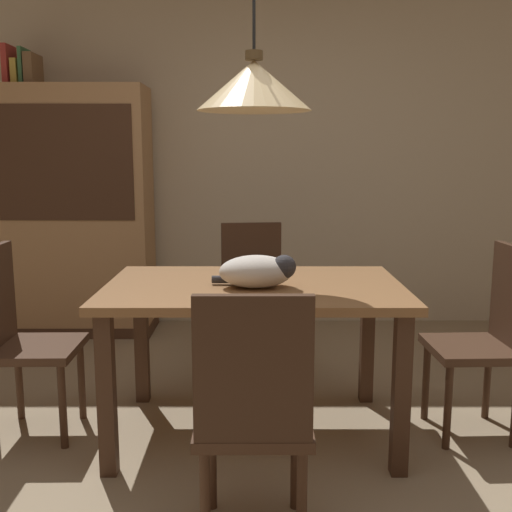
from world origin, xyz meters
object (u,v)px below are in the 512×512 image
book_green_slim (26,67)px  chair_near_front (254,409)px  book_brown_thick (34,70)px  book_red_tall (11,66)px  chair_left_side (20,332)px  chair_right_side (489,332)px  cat_sleeping (259,271)px  pendant_lamp (255,85)px  hutch_bookcase (78,217)px  dining_table (255,305)px  book_yellow_short (19,73)px  chair_far_back (254,291)px

book_green_slim → chair_near_front: bearing=-57.4°
book_brown_thick → book_red_tall: bearing=180.0°
chair_left_side → book_green_slim: size_ratio=3.58×
chair_near_front → book_red_tall: 3.48m
chair_right_side → chair_left_side: size_ratio=1.00×
chair_near_front → cat_sleeping: size_ratio=2.38×
cat_sleeping → book_red_tall: book_red_tall is taller
chair_left_side → cat_sleeping: bearing=-3.8°
pendant_lamp → chair_right_side: bearing=0.1°
chair_left_side → pendant_lamp: (1.13, 0.00, 1.15)m
book_brown_thick → hutch_bookcase: bearing=-0.3°
dining_table → cat_sleeping: (0.02, -0.08, 0.18)m
hutch_bookcase → book_yellow_short: (-0.37, 0.00, 1.05)m
chair_left_side → dining_table: bearing=0.1°
dining_table → hutch_bookcase: bearing=127.9°
dining_table → book_green_slim: 2.74m
chair_left_side → book_green_slim: bearing=107.3°
chair_right_side → chair_left_side: (-2.26, -0.00, 0.00)m
pendant_lamp → book_red_tall: size_ratio=4.64×
chair_near_front → pendant_lamp: bearing=90.0°
pendant_lamp → book_red_tall: (-1.77, 1.73, 0.33)m
chair_near_front → book_green_slim: 3.42m
dining_table → chair_far_back: 0.89m
book_red_tall → book_green_slim: book_red_tall is taller
dining_table → chair_far_back: chair_far_back is taller
pendant_lamp → book_yellow_short: size_ratio=6.50×
chair_near_front → book_red_tall: (-1.77, 2.61, 1.48)m
hutch_bookcase → book_green_slim: book_green_slim is taller
chair_right_side → book_brown_thick: 3.54m
pendant_lamp → book_green_slim: pendant_lamp is taller
dining_table → cat_sleeping: size_ratio=3.58×
dining_table → book_red_tall: bearing=135.8°
chair_far_back → hutch_bookcase: bearing=147.6°
book_brown_thick → cat_sleeping: bearing=-48.0°
chair_near_front → book_brown_thick: book_brown_thick is taller
book_red_tall → dining_table: bearing=-44.2°
chair_far_back → book_green_slim: (-1.66, 0.85, 1.47)m
dining_table → chair_near_front: chair_near_front is taller
book_red_tall → chair_far_back: bearing=-25.7°
chair_left_side → book_brown_thick: size_ratio=3.88×
book_yellow_short → book_brown_thick: 0.11m
chair_far_back → hutch_bookcase: hutch_bookcase is taller
pendant_lamp → hutch_bookcase: 2.32m
chair_far_back → book_yellow_short: bearing=153.6°
chair_right_side → hutch_bookcase: 3.04m
chair_right_side → pendant_lamp: 1.61m
dining_table → chair_left_side: chair_left_side is taller
chair_far_back → book_green_slim: size_ratio=3.58×
book_yellow_short → dining_table: bearing=-45.2°
book_yellow_short → book_green_slim: book_green_slim is taller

